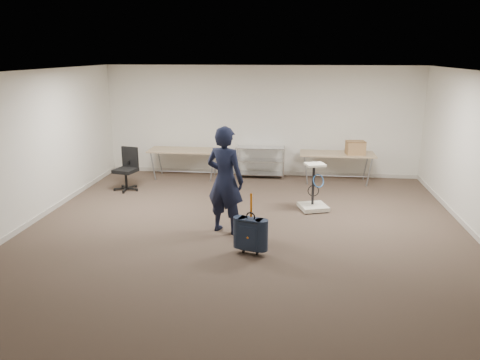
# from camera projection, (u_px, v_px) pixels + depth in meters

# --- Properties ---
(ground) EXTENTS (9.00, 9.00, 0.00)m
(ground) POSITION_uv_depth(u_px,v_px,m) (242.00, 240.00, 8.01)
(ground) COLOR #3E3226
(ground) RESTS_ON ground
(room_shell) EXTENTS (8.00, 9.00, 9.00)m
(room_shell) POSITION_uv_depth(u_px,v_px,m) (250.00, 211.00, 9.32)
(room_shell) COLOR white
(room_shell) RESTS_ON ground
(folding_table_left) EXTENTS (1.80, 0.75, 0.73)m
(folding_table_left) POSITION_uv_depth(u_px,v_px,m) (185.00, 152.00, 11.82)
(folding_table_left) COLOR #927E5A
(folding_table_left) RESTS_ON ground
(folding_table_right) EXTENTS (1.80, 0.75, 0.73)m
(folding_table_right) POSITION_uv_depth(u_px,v_px,m) (337.00, 155.00, 11.41)
(folding_table_right) COLOR #927E5A
(folding_table_right) RESTS_ON ground
(wire_shelf) EXTENTS (1.22, 0.47, 0.80)m
(wire_shelf) POSITION_uv_depth(u_px,v_px,m) (260.00, 160.00, 11.92)
(wire_shelf) COLOR silver
(wire_shelf) RESTS_ON ground
(person) EXTENTS (0.81, 0.67, 1.91)m
(person) POSITION_uv_depth(u_px,v_px,m) (225.00, 180.00, 8.14)
(person) COLOR black
(person) RESTS_ON ground
(suitcase) EXTENTS (0.41, 0.31, 1.00)m
(suitcase) POSITION_uv_depth(u_px,v_px,m) (251.00, 234.00, 7.36)
(suitcase) COLOR black
(suitcase) RESTS_ON ground
(office_chair) EXTENTS (0.60, 0.60, 0.98)m
(office_chair) POSITION_uv_depth(u_px,v_px,m) (127.00, 177.00, 10.88)
(office_chair) COLOR black
(office_chair) RESTS_ON ground
(equipment_cart) EXTENTS (0.67, 0.67, 0.97)m
(equipment_cart) POSITION_uv_depth(u_px,v_px,m) (314.00, 198.00, 9.47)
(equipment_cart) COLOR beige
(equipment_cart) RESTS_ON ground
(cardboard_box) EXTENTS (0.47, 0.38, 0.32)m
(cardboard_box) POSITION_uv_depth(u_px,v_px,m) (355.00, 148.00, 11.22)
(cardboard_box) COLOR olive
(cardboard_box) RESTS_ON folding_table_right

